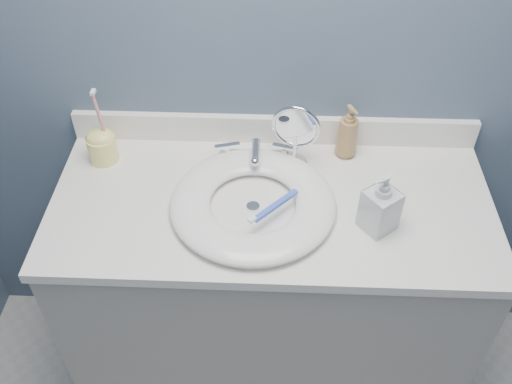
# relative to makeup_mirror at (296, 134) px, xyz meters

# --- Properties ---
(back_wall) EXTENTS (2.20, 0.02, 2.40)m
(back_wall) POSITION_rel_makeup_mirror_xyz_m (-0.06, 0.12, 0.21)
(back_wall) COLOR #4A5C70
(back_wall) RESTS_ON ground
(vanity_cabinet) EXTENTS (1.20, 0.55, 0.85)m
(vanity_cabinet) POSITION_rel_makeup_mirror_xyz_m (-0.06, -0.16, -0.57)
(vanity_cabinet) COLOR #A09B93
(vanity_cabinet) RESTS_ON ground
(countertop) EXTENTS (1.22, 0.57, 0.03)m
(countertop) POSITION_rel_makeup_mirror_xyz_m (-0.06, -0.16, -0.13)
(countertop) COLOR white
(countertop) RESTS_ON vanity_cabinet
(backsplash) EXTENTS (1.22, 0.02, 0.09)m
(backsplash) POSITION_rel_makeup_mirror_xyz_m (-0.06, 0.11, -0.07)
(backsplash) COLOR white
(backsplash) RESTS_ON countertop
(basin) EXTENTS (0.45, 0.45, 0.04)m
(basin) POSITION_rel_makeup_mirror_xyz_m (-0.11, -0.19, -0.09)
(basin) COLOR white
(basin) RESTS_ON countertop
(drain) EXTENTS (0.04, 0.04, 0.01)m
(drain) POSITION_rel_makeup_mirror_xyz_m (-0.11, -0.19, -0.11)
(drain) COLOR silver
(drain) RESTS_ON countertop
(faucet) EXTENTS (0.25, 0.13, 0.07)m
(faucet) POSITION_rel_makeup_mirror_xyz_m (-0.11, 0.01, -0.08)
(faucet) COLOR silver
(faucet) RESTS_ON countertop
(makeup_mirror) EXTENTS (0.14, 0.08, 0.21)m
(makeup_mirror) POSITION_rel_makeup_mirror_xyz_m (0.00, 0.00, 0.00)
(makeup_mirror) COLOR silver
(makeup_mirror) RESTS_ON countertop
(soap_bottle_amber) EXTENTS (0.09, 0.09, 0.17)m
(soap_bottle_amber) POSITION_rel_makeup_mirror_xyz_m (0.15, 0.05, -0.03)
(soap_bottle_amber) COLOR #A47C4A
(soap_bottle_amber) RESTS_ON countertop
(soap_bottle_clear) EXTENTS (0.11, 0.11, 0.18)m
(soap_bottle_clear) POSITION_rel_makeup_mirror_xyz_m (0.22, -0.24, -0.02)
(soap_bottle_clear) COLOR silver
(soap_bottle_clear) RESTS_ON countertop
(toothbrush_holder) EXTENTS (0.09, 0.09, 0.25)m
(toothbrush_holder) POSITION_rel_makeup_mirror_xyz_m (-0.56, -0.00, -0.06)
(toothbrush_holder) COLOR #FFF37F
(toothbrush_holder) RESTS_ON countertop
(toothbrush_lying) EXTENTS (0.13, 0.14, 0.02)m
(toothbrush_lying) POSITION_rel_makeup_mirror_xyz_m (-0.06, -0.22, -0.07)
(toothbrush_lying) COLOR blue
(toothbrush_lying) RESTS_ON basin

